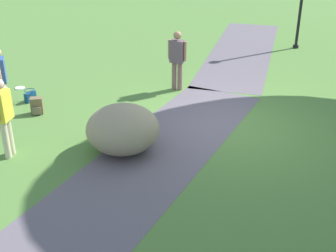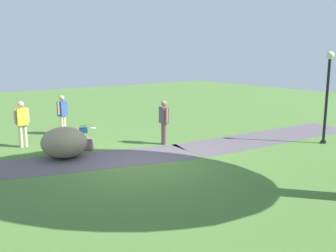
{
  "view_description": "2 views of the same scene",
  "coord_description": "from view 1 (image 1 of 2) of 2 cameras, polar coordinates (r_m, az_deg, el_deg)",
  "views": [
    {
      "loc": [
        9.26,
        0.36,
        4.45
      ],
      "look_at": [
        1.72,
        -1.06,
        0.71
      ],
      "focal_mm": 47.92,
      "sensor_mm": 36.0,
      "label": 1
    },
    {
      "loc": [
        6.02,
        9.21,
        3.28
      ],
      "look_at": [
        -0.84,
        0.24,
        1.08
      ],
      "focal_mm": 40.48,
      "sensor_mm": 36.0,
      "label": 2
    }
  ],
  "objects": [
    {
      "name": "spare_backpack_on_lawn",
      "position": [
        11.14,
        -16.34,
        2.46
      ],
      "size": [
        0.33,
        0.33,
        0.4
      ],
      "color": "brown",
      "rests_on": "ground"
    },
    {
      "name": "footpath_segment_near",
      "position": [
        15.91,
        9.39,
        9.44
      ],
      "size": [
        8.14,
        2.68,
        0.01
      ],
      "color": "#5E555E",
      "rests_on": "ground"
    },
    {
      "name": "frisbee_on_grass",
      "position": [
        12.96,
        -18.32,
        4.62
      ],
      "size": [
        0.26,
        0.26,
        0.02
      ],
      "color": "white",
      "rests_on": "ground"
    },
    {
      "name": "footpath_segment_mid",
      "position": [
        8.84,
        -2.05,
        -4.19
      ],
      "size": [
        8.25,
        4.18,
        0.01
      ],
      "color": "#5E555E",
      "rests_on": "ground"
    },
    {
      "name": "man_near_boulder",
      "position": [
        9.09,
        -20.22,
        1.58
      ],
      "size": [
        0.52,
        0.25,
        1.62
      ],
      "color": "beige",
      "rests_on": "ground"
    },
    {
      "name": "lawn_boulder",
      "position": [
        8.96,
        -5.77,
        -0.38
      ],
      "size": [
        1.71,
        1.75,
        0.97
      ],
      "color": "gray",
      "rests_on": "ground"
    },
    {
      "name": "woman_with_handbag",
      "position": [
        11.19,
        -20.5,
        5.93
      ],
      "size": [
        0.47,
        0.38,
        1.59
      ],
      "color": "beige",
      "rests_on": "ground"
    },
    {
      "name": "handbag_on_grass",
      "position": [
        11.94,
        -17.12,
        3.66
      ],
      "size": [
        0.34,
        0.34,
        0.31
      ],
      "color": "navy",
      "rests_on": "ground"
    },
    {
      "name": "passerby_on_path",
      "position": [
        11.94,
        1.18,
        8.8
      ],
      "size": [
        0.31,
        0.51,
        1.6
      ],
      "color": "#7B5954",
      "rests_on": "ground"
    },
    {
      "name": "ground_plane",
      "position": [
        10.28,
        7.6,
        0.11
      ],
      "size": [
        48.0,
        48.0,
        0.0
      ],
      "primitive_type": "plane",
      "color": "#4F7735"
    },
    {
      "name": "backpack_by_boulder",
      "position": [
        10.07,
        -6.28,
        0.85
      ],
      "size": [
        0.35,
        0.35,
        0.4
      ],
      "color": "gray",
      "rests_on": "ground"
    }
  ]
}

